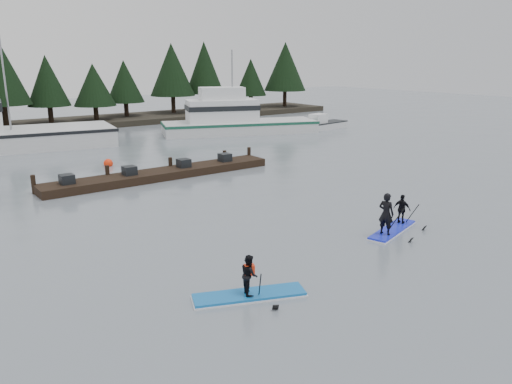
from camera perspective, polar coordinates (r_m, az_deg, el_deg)
ground at (r=18.54m, az=11.17°, el=-7.19°), size 160.00×160.00×0.00m
far_shore at (r=55.34m, az=-22.91°, el=7.03°), size 70.00×8.00×0.60m
treeline at (r=55.38m, az=-22.88°, el=6.72°), size 60.00×4.00×8.00m
fishing_boat_medium at (r=47.71m, az=-2.32°, el=7.46°), size 14.92×8.89×8.58m
skiff at (r=50.95m, az=7.71°, el=7.52°), size 6.01×2.58×0.68m
floating_dock at (r=30.25m, az=-10.72°, el=2.03°), size 14.13×1.94×0.47m
buoy_c at (r=47.67m, az=-1.41°, el=6.72°), size 0.51×0.51×0.51m
buoy_b at (r=34.54m, az=-16.51°, el=2.88°), size 0.61×0.61×0.61m
paddleboard_solo at (r=15.10m, az=-0.77°, el=-10.54°), size 3.43×2.02×1.82m
paddleboard_duo at (r=21.16m, az=15.35°, el=-2.76°), size 3.28×1.66×2.28m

